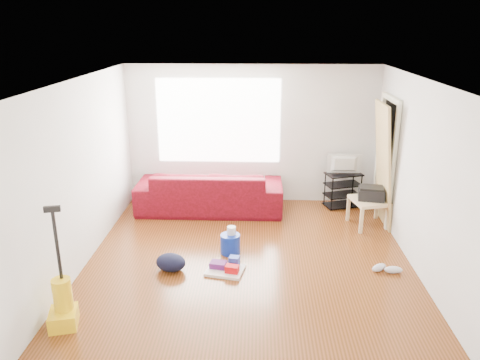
{
  "coord_description": "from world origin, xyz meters",
  "views": [
    {
      "loc": [
        0.11,
        -5.77,
        3.18
      ],
      "look_at": [
        -0.14,
        0.6,
        1.03
      ],
      "focal_mm": 35.0,
      "sensor_mm": 36.0,
      "label": 1
    }
  ],
  "objects_px": {
    "backpack": "(171,270)",
    "tv_stand": "(343,190)",
    "bucket": "(230,253)",
    "cleaning_tray": "(226,268)",
    "sofa": "(210,210)",
    "side_table": "(370,203)",
    "vacuum": "(63,304)"
  },
  "relations": [
    {
      "from": "tv_stand",
      "to": "vacuum",
      "type": "distance_m",
      "value": 5.17
    },
    {
      "from": "bucket",
      "to": "vacuum",
      "type": "height_order",
      "value": "vacuum"
    },
    {
      "from": "side_table",
      "to": "vacuum",
      "type": "distance_m",
      "value": 4.86
    },
    {
      "from": "tv_stand",
      "to": "cleaning_tray",
      "type": "bearing_deg",
      "value": -146.44
    },
    {
      "from": "sofa",
      "to": "backpack",
      "type": "xyz_separation_m",
      "value": [
        -0.32,
        -2.16,
        0.0
      ]
    },
    {
      "from": "bucket",
      "to": "cleaning_tray",
      "type": "relative_size",
      "value": 0.51
    },
    {
      "from": "sofa",
      "to": "bucket",
      "type": "distance_m",
      "value": 1.69
    },
    {
      "from": "sofa",
      "to": "backpack",
      "type": "distance_m",
      "value": 2.18
    },
    {
      "from": "bucket",
      "to": "sofa",
      "type": "bearing_deg",
      "value": 105.58
    },
    {
      "from": "sofa",
      "to": "tv_stand",
      "type": "bearing_deg",
      "value": -173.51
    },
    {
      "from": "backpack",
      "to": "vacuum",
      "type": "height_order",
      "value": "vacuum"
    },
    {
      "from": "side_table",
      "to": "bucket",
      "type": "bearing_deg",
      "value": -154.53
    },
    {
      "from": "side_table",
      "to": "backpack",
      "type": "relative_size",
      "value": 1.64
    },
    {
      "from": "side_table",
      "to": "cleaning_tray",
      "type": "relative_size",
      "value": 1.22
    },
    {
      "from": "backpack",
      "to": "vacuum",
      "type": "distance_m",
      "value": 1.59
    },
    {
      "from": "side_table",
      "to": "vacuum",
      "type": "relative_size",
      "value": 0.49
    },
    {
      "from": "side_table",
      "to": "sofa",
      "type": "bearing_deg",
      "value": 167.93
    },
    {
      "from": "bucket",
      "to": "cleaning_tray",
      "type": "distance_m",
      "value": 0.54
    },
    {
      "from": "backpack",
      "to": "sofa",
      "type": "bearing_deg",
      "value": 100.95
    },
    {
      "from": "sofa",
      "to": "cleaning_tray",
      "type": "relative_size",
      "value": 4.57
    },
    {
      "from": "sofa",
      "to": "bucket",
      "type": "relative_size",
      "value": 8.88
    },
    {
      "from": "bucket",
      "to": "cleaning_tray",
      "type": "xyz_separation_m",
      "value": [
        -0.02,
        -0.53,
        0.05
      ]
    },
    {
      "from": "bucket",
      "to": "tv_stand",
      "type": "bearing_deg",
      "value": 44.69
    },
    {
      "from": "side_table",
      "to": "backpack",
      "type": "xyz_separation_m",
      "value": [
        -2.99,
        -1.59,
        -0.39
      ]
    },
    {
      "from": "bucket",
      "to": "side_table",
      "type": "bearing_deg",
      "value": 25.47
    },
    {
      "from": "cleaning_tray",
      "to": "backpack",
      "type": "height_order",
      "value": "cleaning_tray"
    },
    {
      "from": "bucket",
      "to": "backpack",
      "type": "xyz_separation_m",
      "value": [
        -0.77,
        -0.53,
        0.0
      ]
    },
    {
      "from": "tv_stand",
      "to": "backpack",
      "type": "xyz_separation_m",
      "value": [
        -2.69,
        -2.43,
        -0.32
      ]
    },
    {
      "from": "backpack",
      "to": "vacuum",
      "type": "xyz_separation_m",
      "value": [
        -0.96,
        -1.24,
        0.26
      ]
    },
    {
      "from": "backpack",
      "to": "tv_stand",
      "type": "bearing_deg",
      "value": 61.38
    },
    {
      "from": "tv_stand",
      "to": "cleaning_tray",
      "type": "distance_m",
      "value": 3.12
    },
    {
      "from": "side_table",
      "to": "vacuum",
      "type": "height_order",
      "value": "vacuum"
    }
  ]
}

